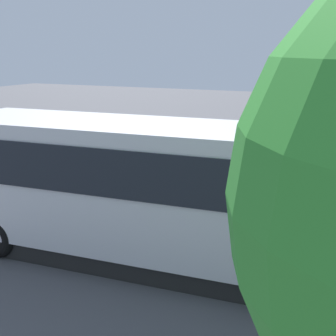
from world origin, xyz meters
The scene contains 12 objects.
ground_plane centered at (0.00, 0.00, 0.00)m, with size 80.00×80.00×0.00m, color #4C4C51.
tour_bus centered at (-1.17, 4.56, 1.64)m, with size 9.50×3.09×3.25m.
spectator_far_left centered at (-2.39, 1.74, 1.07)m, with size 0.57×0.38×1.79m.
spectator_left centered at (-1.21, 1.68, 1.01)m, with size 0.58×0.38×1.69m.
spectator_centre centered at (-0.52, 1.46, 0.98)m, with size 0.57×0.32×1.66m.
spectator_right centered at (0.69, 1.84, 1.07)m, with size 0.57×0.33×1.79m.
parked_motorcycle_silver centered at (-0.49, 2.34, 0.48)m, with size 2.05×0.58×0.99m.
stunt_motorcycle centered at (2.43, -1.65, 1.06)m, with size 1.82×0.87×1.91m.
traffic_cone centered at (1.00, -0.22, 0.30)m, with size 0.34×0.34×0.63m.
bay_line_a centered at (-2.69, -0.46, 0.00)m, with size 0.13×4.50×0.01m.
bay_line_b centered at (-0.13, -0.46, 0.00)m, with size 0.13×3.98×0.01m.
bay_line_c centered at (2.42, -0.46, 0.00)m, with size 0.13×4.10×0.01m.
Camera 1 is at (-5.90, 13.43, 4.84)m, focal length 49.09 mm.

